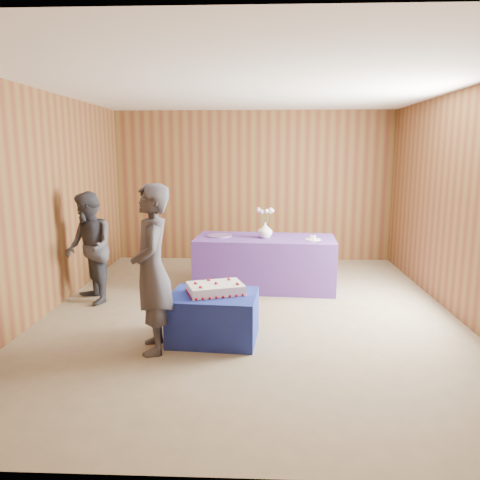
# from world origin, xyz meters

# --- Properties ---
(ground) EXTENTS (6.00, 6.00, 0.00)m
(ground) POSITION_xyz_m (0.00, 0.00, 0.00)
(ground) COLOR gray
(ground) RESTS_ON ground
(room_shell) EXTENTS (5.04, 6.04, 2.72)m
(room_shell) POSITION_xyz_m (0.00, 0.00, 1.80)
(room_shell) COLOR brown
(room_shell) RESTS_ON ground
(cake_table) EXTENTS (0.95, 0.77, 0.50)m
(cake_table) POSITION_xyz_m (-0.36, -0.84, 0.25)
(cake_table) COLOR #1B2699
(cake_table) RESTS_ON ground
(serving_table) EXTENTS (2.06, 1.04, 0.75)m
(serving_table) POSITION_xyz_m (0.20, 1.12, 0.38)
(serving_table) COLOR #4F348F
(serving_table) RESTS_ON ground
(sheet_cake) EXTENTS (0.68, 0.57, 0.14)m
(sheet_cake) POSITION_xyz_m (-0.34, -0.81, 0.55)
(sheet_cake) COLOR white
(sheet_cake) RESTS_ON cake_table
(vase) EXTENTS (0.27, 0.27, 0.22)m
(vase) POSITION_xyz_m (0.20, 1.10, 0.86)
(vase) COLOR white
(vase) RESTS_ON serving_table
(flower_spray) EXTENTS (0.25, 0.25, 0.20)m
(flower_spray) POSITION_xyz_m (0.20, 1.10, 1.14)
(flower_spray) COLOR #2C6E2F
(flower_spray) RESTS_ON vase
(platter) EXTENTS (0.39, 0.39, 0.02)m
(platter) POSITION_xyz_m (-0.47, 1.18, 0.76)
(platter) COLOR #704F9F
(platter) RESTS_ON serving_table
(plate) EXTENTS (0.23, 0.23, 0.01)m
(plate) POSITION_xyz_m (0.87, 0.96, 0.76)
(plate) COLOR white
(plate) RESTS_ON serving_table
(cake_slice) EXTENTS (0.08, 0.07, 0.08)m
(cake_slice) POSITION_xyz_m (0.87, 0.96, 0.79)
(cake_slice) COLOR white
(cake_slice) RESTS_ON plate
(knife) EXTENTS (0.26, 0.08, 0.00)m
(knife) POSITION_xyz_m (0.84, 0.75, 0.75)
(knife) COLOR #BABABF
(knife) RESTS_ON serving_table
(guest_left) EXTENTS (0.53, 0.69, 1.67)m
(guest_left) POSITION_xyz_m (-0.93, -1.14, 0.84)
(guest_left) COLOR #393843
(guest_left) RESTS_ON ground
(guest_right) EXTENTS (0.87, 0.91, 1.47)m
(guest_right) POSITION_xyz_m (-2.10, 0.33, 0.74)
(guest_right) COLOR #32333C
(guest_right) RESTS_ON ground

